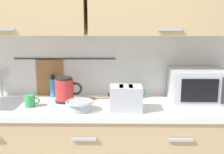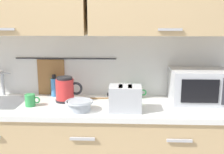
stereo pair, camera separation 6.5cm
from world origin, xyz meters
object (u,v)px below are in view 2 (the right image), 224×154
at_px(electric_kettle, 65,90).
at_px(wooden_spoon, 110,98).
at_px(mixing_bowl, 79,105).
at_px(toaster, 125,98).
at_px(mug_by_kettle, 138,93).
at_px(dish_soap_bottle, 54,87).
at_px(microwave, 199,86).
at_px(mug_near_sink, 30,100).

height_order(electric_kettle, wooden_spoon, electric_kettle).
bearing_deg(mixing_bowl, wooden_spoon, 56.86).
height_order(toaster, mug_by_kettle, toaster).
distance_m(dish_soap_bottle, mixing_bowl, 0.48).
height_order(dish_soap_bottle, wooden_spoon, dish_soap_bottle).
distance_m(microwave, mug_near_sink, 1.37).
height_order(microwave, electric_kettle, microwave).
relative_size(electric_kettle, mixing_bowl, 1.06).
distance_m(microwave, wooden_spoon, 0.75).
relative_size(microwave, mug_by_kettle, 3.83).
relative_size(electric_kettle, dish_soap_bottle, 1.16).
xyz_separation_m(dish_soap_bottle, wooden_spoon, (0.50, -0.06, -0.08)).
height_order(mixing_bowl, wooden_spoon, mixing_bowl).
distance_m(microwave, dish_soap_bottle, 1.24).
height_order(mug_near_sink, wooden_spoon, mug_near_sink).
xyz_separation_m(dish_soap_bottle, mixing_bowl, (0.28, -0.38, -0.04)).
bearing_deg(toaster, wooden_spoon, 112.92).
bearing_deg(wooden_spoon, mixing_bowl, -123.14).
distance_m(microwave, mixing_bowl, 0.99).
bearing_deg(wooden_spoon, microwave, -4.25).
height_order(dish_soap_bottle, mug_near_sink, dish_soap_bottle).
relative_size(mixing_bowl, mug_by_kettle, 1.78).
height_order(mug_near_sink, toaster, toaster).
xyz_separation_m(mug_by_kettle, wooden_spoon, (-0.24, -0.03, -0.04)).
bearing_deg(mixing_bowl, electric_kettle, 123.15).
bearing_deg(microwave, mug_by_kettle, 170.17).
distance_m(electric_kettle, mixing_bowl, 0.28).
xyz_separation_m(mug_near_sink, toaster, (0.75, -0.08, 0.05)).
relative_size(electric_kettle, mug_near_sink, 1.89).
xyz_separation_m(electric_kettle, wooden_spoon, (0.36, 0.09, -0.10)).
xyz_separation_m(mug_near_sink, wooden_spoon, (0.62, 0.23, -0.04)).
distance_m(mixing_bowl, toaster, 0.35).
distance_m(microwave, toaster, 0.66).
relative_size(microwave, electric_kettle, 2.03).
distance_m(electric_kettle, toaster, 0.54).
bearing_deg(electric_kettle, dish_soap_bottle, 130.84).
distance_m(electric_kettle, mug_near_sink, 0.29).
height_order(microwave, mug_near_sink, microwave).
xyz_separation_m(toaster, mug_by_kettle, (0.11, 0.34, -0.05)).
bearing_deg(dish_soap_bottle, mug_near_sink, -112.43).
relative_size(mug_near_sink, mixing_bowl, 0.56).
distance_m(dish_soap_bottle, mug_near_sink, 0.32).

